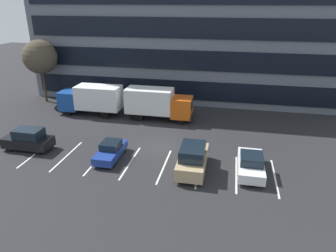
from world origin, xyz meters
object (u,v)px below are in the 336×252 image
Objects in this scene: bare_tree at (40,57)px; sedan_navy at (111,151)px; box_truck_blue at (91,98)px; sedan_white at (251,164)px; box_truck_orange at (158,103)px; suv_black at (28,140)px; suv_tan at (193,159)px.

sedan_navy is at bearing -42.84° from bare_tree.
bare_tree is at bearing 157.30° from box_truck_blue.
sedan_white is 0.58× the size of bare_tree.
suv_black is at bearing -134.87° from box_truck_orange.
box_truck_blue is at bearing 150.79° from sedan_white.
box_truck_orange is 1.73× the size of suv_black.
bare_tree is (-25.00, 12.88, 4.89)m from sedan_white.
suv_tan is at bearing -5.50° from sedan_navy.
sedan_navy is (-1.75, -9.48, -1.24)m from box_truck_orange.
box_truck_orange is 13.50m from sedan_white.
suv_tan is at bearing -63.18° from box_truck_orange.
suv_tan is (12.82, -10.17, -0.83)m from box_truck_blue.
sedan_white is at bearing -45.32° from box_truck_orange.
box_truck_orange is 1.52× the size of suv_tan.
sedan_white is 11.21m from sedan_navy.
sedan_navy is at bearing -58.00° from box_truck_blue.
bare_tree is (-13.79, 12.79, 4.99)m from sedan_navy.
suv_tan is (14.48, -0.75, 0.12)m from suv_black.
box_truck_blue is 19.68m from sedan_white.
box_truck_blue is 1.83× the size of sedan_navy.
box_truck_blue is 1.61× the size of sedan_white.
sedan_white is at bearing -27.24° from bare_tree.
box_truck_orange is at bearing 134.68° from sedan_white.
suv_tan reaches higher than suv_black.
suv_black is 14.90m from bare_tree.
box_truck_orange is at bearing 79.53° from sedan_navy.
bare_tree is at bearing 152.76° from sedan_white.
box_truck_orange is 1.85× the size of sedan_navy.
sedan_white is 4.38m from suv_tan.
sedan_white is at bearing -29.21° from box_truck_blue.
box_truck_orange reaches higher than sedan_white.
box_truck_blue is (-7.69, 0.02, -0.02)m from box_truck_orange.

